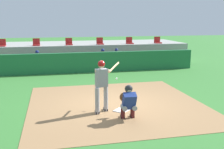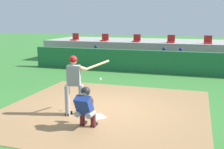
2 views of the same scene
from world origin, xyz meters
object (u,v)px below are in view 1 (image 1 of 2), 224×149
object	(u,v)px
stadium_seat_2	(69,43)
stadium_seat_1	(36,44)
catcher_crouched	(128,101)
stadium_seat_4	(129,42)
dugout_player_2	(117,58)
stadium_seat_5	(158,41)
batter_at_plate	(102,83)
stadium_seat_0	(2,44)
home_plate	(121,110)
stadium_seat_3	(100,42)
dugout_player_0	(37,61)
dugout_player_1	(103,59)

from	to	relation	value
stadium_seat_2	stadium_seat_1	bearing A→B (deg)	180.00
catcher_crouched	stadium_seat_4	distance (m)	11.49
dugout_player_2	stadium_seat_5	xyz separation A→B (m)	(3.60, 2.03, 0.86)
batter_at_plate	stadium_seat_4	bearing A→B (deg)	68.88
stadium_seat_0	stadium_seat_5	xyz separation A→B (m)	(10.83, 0.00, 0.00)
batter_at_plate	stadium_seat_4	world-z (taller)	stadium_seat_4
stadium_seat_1	stadium_seat_4	world-z (taller)	same
home_plate	catcher_crouched	bearing A→B (deg)	-89.61
stadium_seat_4	stadium_seat_3	bearing A→B (deg)	180.00
dugout_player_2	stadium_seat_5	distance (m)	4.22
dugout_player_0	stadium_seat_0	world-z (taller)	stadium_seat_0
dugout_player_2	batter_at_plate	bearing A→B (deg)	-107.08
stadium_seat_2	stadium_seat_3	xyz separation A→B (m)	(2.17, 0.00, 0.00)
stadium_seat_1	batter_at_plate	bearing A→B (deg)	-75.81
stadium_seat_1	stadium_seat_5	distance (m)	8.67
batter_at_plate	stadium_seat_3	world-z (taller)	stadium_seat_3
dugout_player_2	stadium_seat_3	xyz separation A→B (m)	(-0.74, 2.03, 0.86)
batter_at_plate	stadium_seat_3	size ratio (longest dim) A/B	3.76
stadium_seat_5	dugout_player_0	bearing A→B (deg)	-166.62
home_plate	stadium_seat_0	size ratio (longest dim) A/B	0.92
stadium_seat_3	stadium_seat_4	xyz separation A→B (m)	(2.17, 0.00, 0.00)
stadium_seat_3	stadium_seat_5	size ratio (longest dim) A/B	1.00
stadium_seat_5	stadium_seat_3	bearing A→B (deg)	180.00
batter_at_plate	catcher_crouched	xyz separation A→B (m)	(0.68, -0.82, -0.43)
stadium_seat_5	stadium_seat_1	bearing A→B (deg)	180.00
stadium_seat_0	stadium_seat_3	distance (m)	6.50
stadium_seat_0	stadium_seat_2	world-z (taller)	same
stadium_seat_2	stadium_seat_0	bearing A→B (deg)	180.00
stadium_seat_0	stadium_seat_1	world-z (taller)	same
stadium_seat_1	stadium_seat_3	xyz separation A→B (m)	(4.33, 0.00, 0.00)
home_plate	dugout_player_0	bearing A→B (deg)	111.08
stadium_seat_3	stadium_seat_5	world-z (taller)	same
home_plate	catcher_crouched	distance (m)	1.00
catcher_crouched	stadium_seat_3	distance (m)	11.08
catcher_crouched	dugout_player_0	size ratio (longest dim) A/B	1.30
batter_at_plate	catcher_crouched	size ratio (longest dim) A/B	1.07
dugout_player_2	stadium_seat_2	world-z (taller)	stadium_seat_2
catcher_crouched	stadium_seat_2	xyz separation A→B (m)	(-1.09, 10.99, 0.93)
home_plate	stadium_seat_2	world-z (taller)	stadium_seat_2
stadium_seat_0	stadium_seat_3	size ratio (longest dim) A/B	1.00
stadium_seat_3	stadium_seat_1	bearing A→B (deg)	180.00
batter_at_plate	stadium_seat_5	size ratio (longest dim) A/B	3.76
stadium_seat_1	stadium_seat_5	bearing A→B (deg)	0.00
dugout_player_1	stadium_seat_3	bearing A→B (deg)	85.36
dugout_player_2	stadium_seat_0	size ratio (longest dim) A/B	2.71
dugout_player_2	dugout_player_0	bearing A→B (deg)	180.00
stadium_seat_1	home_plate	bearing A→B (deg)	-72.29
home_plate	stadium_seat_2	distance (m)	10.35
catcher_crouched	dugout_player_2	size ratio (longest dim) A/B	1.30
batter_at_plate	dugout_player_2	world-z (taller)	batter_at_plate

